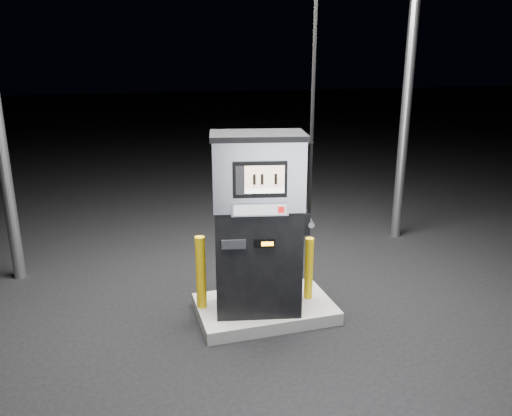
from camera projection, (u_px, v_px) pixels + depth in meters
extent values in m
plane|color=black|center=(265.00, 314.00, 6.03)|extent=(80.00, 80.00, 0.00)
cube|color=slate|center=(265.00, 309.00, 6.00)|extent=(1.60, 1.00, 0.15)
cylinder|color=gray|center=(406.00, 104.00, 8.02)|extent=(0.16, 0.16, 4.50)
cube|color=black|center=(258.00, 259.00, 5.68)|extent=(1.05, 0.74, 1.25)
cube|color=#ADADB4|center=(258.00, 173.00, 5.38)|extent=(1.07, 0.76, 0.75)
cube|color=black|center=(258.00, 136.00, 5.27)|extent=(1.12, 0.81, 0.06)
cube|color=black|center=(260.00, 180.00, 5.11)|extent=(0.56, 0.15, 0.38)
cube|color=beige|center=(265.00, 177.00, 5.09)|extent=(0.40, 0.09, 0.24)
cube|color=white|center=(265.00, 191.00, 5.13)|extent=(0.40, 0.09, 0.05)
cube|color=#ADADB4|center=(260.00, 210.00, 5.20)|extent=(0.59, 0.15, 0.14)
cube|color=#ADAFB5|center=(260.00, 210.00, 5.19)|extent=(0.54, 0.12, 0.11)
cube|color=red|center=(281.00, 210.00, 5.20)|extent=(0.07, 0.02, 0.07)
cube|color=black|center=(265.00, 243.00, 5.32)|extent=(0.22, 0.07, 0.09)
cube|color=#FF970C|center=(267.00, 244.00, 5.31)|extent=(0.13, 0.03, 0.05)
cube|color=black|center=(234.00, 244.00, 5.29)|extent=(0.26, 0.08, 0.10)
cube|color=black|center=(304.00, 222.00, 5.59)|extent=(0.14, 0.20, 0.25)
cylinder|color=gray|center=(310.00, 222.00, 5.59)|extent=(0.11, 0.23, 0.07)
cylinder|color=black|center=(314.00, 68.00, 5.06)|extent=(0.04, 0.04, 3.11)
cylinder|color=yellow|center=(201.00, 273.00, 5.77)|extent=(0.13, 0.13, 0.88)
cylinder|color=yellow|center=(309.00, 268.00, 6.01)|extent=(0.12, 0.12, 0.77)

